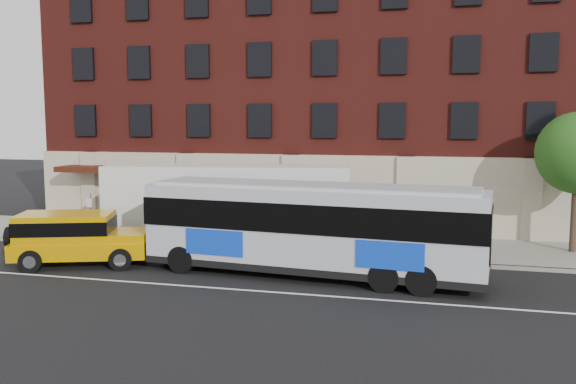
% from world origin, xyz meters
% --- Properties ---
extents(ground, '(120.00, 120.00, 0.00)m').
position_xyz_m(ground, '(0.00, 0.00, 0.00)').
color(ground, black).
rests_on(ground, ground).
extents(sidewalk, '(60.00, 6.00, 0.15)m').
position_xyz_m(sidewalk, '(0.00, 9.00, 0.07)').
color(sidewalk, gray).
rests_on(sidewalk, ground).
extents(kerb, '(60.00, 0.25, 0.15)m').
position_xyz_m(kerb, '(0.00, 6.00, 0.07)').
color(kerb, gray).
rests_on(kerb, ground).
extents(lane_line, '(60.00, 0.12, 0.01)m').
position_xyz_m(lane_line, '(0.00, 0.50, 0.01)').
color(lane_line, white).
rests_on(lane_line, ground).
extents(building, '(30.00, 12.10, 15.00)m').
position_xyz_m(building, '(-0.01, 16.92, 7.58)').
color(building, '#5B1B15').
rests_on(building, sidewalk).
extents(sign_pole, '(0.30, 0.20, 2.50)m').
position_xyz_m(sign_pole, '(-8.50, 6.15, 1.45)').
color(sign_pole, slate).
rests_on(sign_pole, ground).
extents(city_bus, '(13.25, 4.01, 3.57)m').
position_xyz_m(city_bus, '(3.01, 2.96, 1.97)').
color(city_bus, silver).
rests_on(city_bus, ground).
extents(yellow_suv, '(5.85, 3.92, 2.18)m').
position_xyz_m(yellow_suv, '(-6.84, 2.33, 1.25)').
color(yellow_suv, '#D79700').
rests_on(yellow_suv, ground).
extents(shipping_container, '(11.75, 4.31, 3.84)m').
position_xyz_m(shipping_container, '(-2.09, 7.60, 1.90)').
color(shipping_container, black).
rests_on(shipping_container, ground).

